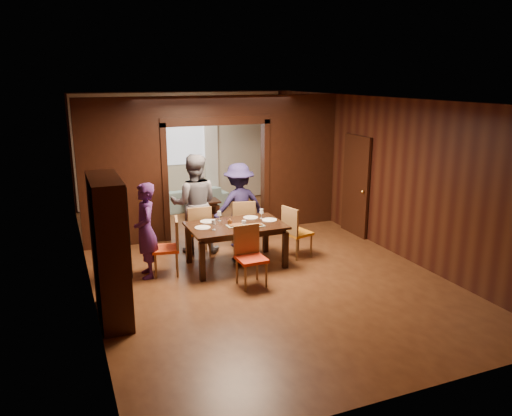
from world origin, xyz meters
name	(u,v)px	position (x,y,z in m)	size (l,w,h in m)	color
floor	(244,258)	(0.00, 0.00, 0.00)	(9.00, 9.00, 0.00)	#502A16
ceiling	(243,99)	(0.00, 0.00, 2.90)	(5.50, 9.00, 0.02)	silver
room_walls	(212,162)	(0.00, 1.89, 1.51)	(5.52, 9.01, 2.90)	black
person_purple	(146,231)	(-1.82, -0.20, 0.80)	(0.58, 0.38, 1.60)	#451F5A
person_grey	(194,204)	(-0.74, 0.68, 0.95)	(0.92, 0.72, 1.89)	slate
person_navy	(239,205)	(0.15, 0.67, 0.83)	(1.07, 0.62, 1.66)	#211C46
sofa	(190,198)	(-0.01, 3.85, 0.27)	(1.87, 0.73, 0.55)	#89B2B4
serving_bowl	(240,221)	(-0.18, -0.24, 0.80)	(0.29, 0.29, 0.07)	black
dining_table	(236,245)	(-0.26, -0.30, 0.38)	(1.67, 1.04, 0.76)	black
coffee_table	(202,209)	(0.06, 2.96, 0.20)	(0.80, 0.50, 0.40)	black
chair_left	(165,247)	(-1.51, -0.22, 0.48)	(0.44, 0.44, 0.97)	#F04716
chair_right	(298,231)	(0.96, -0.28, 0.48)	(0.44, 0.44, 0.97)	orange
chair_far_l	(198,230)	(-0.73, 0.50, 0.48)	(0.44, 0.44, 0.97)	#D35713
chair_far_r	(243,223)	(0.19, 0.59, 0.48)	(0.44, 0.44, 0.97)	orange
chair_near	(251,257)	(-0.34, -1.23, 0.48)	(0.44, 0.44, 0.97)	red
hutch	(109,249)	(-2.53, -1.50, 1.00)	(0.40, 1.20, 2.00)	black
door_right	(356,186)	(2.70, 0.50, 1.05)	(0.06, 0.90, 2.10)	black
window_far	(183,139)	(0.00, 4.44, 1.70)	(1.20, 0.03, 1.30)	silver
curtain_left	(155,158)	(-0.75, 4.40, 1.25)	(0.35, 0.06, 2.40)	white
curtain_right	(211,155)	(0.75, 4.40, 1.25)	(0.35, 0.06, 2.40)	white
plate_left	(203,228)	(-0.87, -0.27, 0.77)	(0.27, 0.27, 0.01)	silver
plate_far_l	(208,221)	(-0.68, 0.05, 0.77)	(0.27, 0.27, 0.01)	silver
plate_far_r	(251,218)	(0.13, 0.00, 0.77)	(0.27, 0.27, 0.01)	silver
plate_right	(269,220)	(0.38, -0.28, 0.77)	(0.27, 0.27, 0.01)	white
plate_near	(244,228)	(-0.23, -0.58, 0.77)	(0.27, 0.27, 0.01)	white
platter_a	(236,225)	(-0.31, -0.39, 0.78)	(0.30, 0.20, 0.04)	gray
platter_b	(256,225)	(0.01, -0.53, 0.78)	(0.30, 0.20, 0.04)	gray
wineglass_left	(214,225)	(-0.72, -0.46, 0.85)	(0.08, 0.08, 0.18)	silver
wineglass_far	(219,216)	(-0.46, 0.03, 0.85)	(0.08, 0.08, 0.18)	white
wineglass_right	(262,214)	(0.30, -0.12, 0.85)	(0.08, 0.08, 0.18)	white
tumbler	(244,224)	(-0.22, -0.57, 0.83)	(0.07, 0.07, 0.14)	silver
condiment_jar	(230,222)	(-0.38, -0.30, 0.82)	(0.08, 0.08, 0.11)	#502C12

